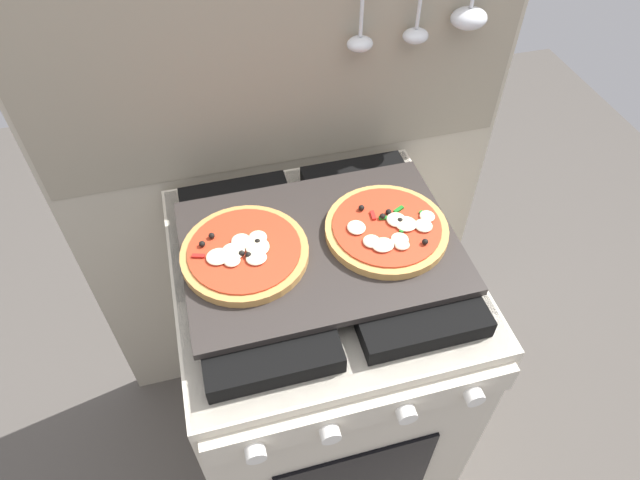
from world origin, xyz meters
name	(u,v)px	position (x,y,z in m)	size (l,w,h in m)	color
ground_plane	(320,435)	(0.00, 0.00, 0.00)	(4.00, 4.00, 0.00)	#4C4742
kitchen_backsplash	(287,183)	(0.00, 0.33, 0.79)	(1.10, 0.09, 1.55)	#B2A893
stove	(320,364)	(0.00, 0.00, 0.45)	(0.60, 0.64, 0.90)	beige
baking_tray	(320,246)	(0.00, 0.00, 0.91)	(0.54, 0.38, 0.02)	#2D2826
pizza_left	(245,252)	(-0.15, 0.00, 0.93)	(0.25, 0.25, 0.03)	#C18947
pizza_right	(387,229)	(0.14, -0.01, 0.93)	(0.25, 0.25, 0.03)	tan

